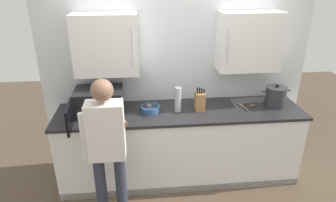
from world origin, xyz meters
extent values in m
cube|color=silver|center=(0.00, 1.06, 1.32)|extent=(3.28, 0.10, 2.64)
cube|color=white|center=(-0.82, 0.85, 1.69)|extent=(0.72, 0.32, 0.67)
cylinder|color=#B7BABF|center=(-0.52, 0.68, 1.69)|extent=(0.01, 0.01, 0.40)
cube|color=white|center=(0.82, 0.85, 1.69)|extent=(0.72, 0.32, 0.67)
cylinder|color=#B7BABF|center=(0.52, 0.68, 1.69)|extent=(0.01, 0.01, 0.40)
cube|color=white|center=(0.00, 0.67, 0.45)|extent=(2.87, 0.67, 0.90)
cube|color=#232326|center=(0.00, 0.67, 0.92)|extent=(2.91, 0.71, 0.03)
cube|color=black|center=(0.00, 0.36, 0.04)|extent=(2.87, 0.04, 0.09)
cube|color=black|center=(-0.94, 0.72, 1.08)|extent=(0.54, 0.40, 0.28)
cube|color=beige|center=(-1.01, 0.71, 1.08)|extent=(0.35, 0.34, 0.23)
cube|color=black|center=(-0.74, 0.51, 1.08)|extent=(0.15, 0.01, 0.26)
cube|color=black|center=(-1.19, 0.33, 1.08)|extent=(0.05, 0.39, 0.26)
cylinder|color=brown|center=(0.76, 0.68, 0.94)|extent=(0.07, 0.22, 0.01)
ellipsoid|color=brown|center=(0.90, 0.71, 0.94)|extent=(0.07, 0.06, 0.02)
cylinder|color=#2D2D33|center=(1.17, 0.70, 1.05)|extent=(0.24, 0.24, 0.22)
cylinder|color=#2D2D33|center=(1.17, 0.70, 1.17)|extent=(0.25, 0.25, 0.02)
cylinder|color=black|center=(1.17, 0.70, 1.19)|extent=(0.04, 0.04, 0.03)
cylinder|color=#2D2D33|center=(1.02, 0.70, 1.13)|extent=(0.05, 0.02, 0.02)
cylinder|color=#2D2D33|center=(1.31, 0.70, 1.13)|extent=(0.05, 0.02, 0.02)
cube|color=#A37547|center=(0.23, 0.66, 1.04)|extent=(0.11, 0.15, 0.22)
cylinder|color=black|center=(0.19, 0.64, 1.19)|extent=(0.02, 0.02, 0.07)
cylinder|color=black|center=(0.22, 0.64, 1.19)|extent=(0.02, 0.02, 0.07)
cylinder|color=black|center=(0.24, 0.64, 1.18)|extent=(0.02, 0.02, 0.06)
cylinder|color=black|center=(0.27, 0.64, 1.18)|extent=(0.02, 0.02, 0.05)
cylinder|color=#B7BABF|center=(-0.03, 0.66, 1.07)|extent=(0.08, 0.08, 0.27)
cylinder|color=#B7BABF|center=(-0.03, 0.66, 1.22)|extent=(0.08, 0.08, 0.03)
cylinder|color=#335684|center=(-0.35, 0.67, 0.97)|extent=(0.22, 0.22, 0.07)
cylinder|color=#192B42|center=(-0.35, 0.67, 0.98)|extent=(0.18, 0.18, 0.05)
sphere|color=#5B9333|center=(-0.36, 0.67, 1.00)|extent=(0.06, 0.06, 0.06)
sphere|color=#511E5B|center=(-0.39, 0.65, 1.00)|extent=(0.05, 0.05, 0.05)
sphere|color=red|center=(-0.37, 0.71, 1.00)|extent=(0.04, 0.04, 0.04)
cylinder|color=#282D3D|center=(-0.89, -0.03, 0.41)|extent=(0.11, 0.11, 0.82)
cylinder|color=#282D3D|center=(-0.69, -0.03, 0.41)|extent=(0.11, 0.11, 0.82)
cube|color=silver|center=(-0.79, -0.03, 1.10)|extent=(0.34, 0.20, 0.56)
sphere|color=brown|center=(-0.79, -0.03, 1.50)|extent=(0.20, 0.20, 0.20)
cylinder|color=brown|center=(-0.75, 0.18, 1.23)|extent=(0.34, 0.48, 0.24)
cylinder|color=silver|center=(-0.99, -0.03, 1.05)|extent=(0.07, 0.07, 0.48)
camera|label=1|loc=(-0.46, -2.45, 2.43)|focal=31.52mm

